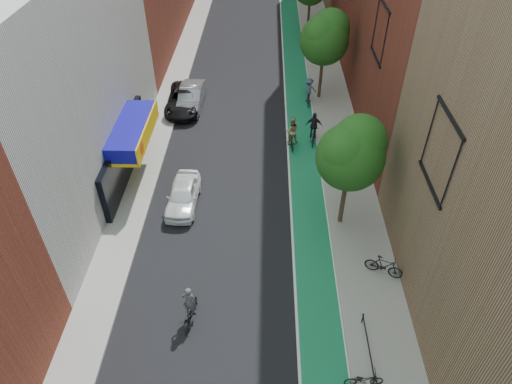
# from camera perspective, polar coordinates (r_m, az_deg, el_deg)

# --- Properties ---
(bike_lane) EXTENTS (2.00, 68.00, 0.01)m
(bike_lane) POSITION_cam_1_polar(r_m,az_deg,el_deg) (38.21, 5.14, 13.06)
(bike_lane) COLOR #12653F
(bike_lane) RESTS_ON ground
(sidewalk_left) EXTENTS (2.00, 68.00, 0.15)m
(sidewalk_left) POSITION_cam_1_polar(r_m,az_deg,el_deg) (38.83, -10.15, 13.16)
(sidewalk_left) COLOR gray
(sidewalk_left) RESTS_ON ground
(sidewalk_right) EXTENTS (3.00, 68.00, 0.15)m
(sidewalk_right) POSITION_cam_1_polar(r_m,az_deg,el_deg) (38.43, 8.96, 13.01)
(sidewalk_right) COLOR gray
(sidewalk_right) RESTS_ON ground
(building_left_white) EXTENTS (8.00, 20.00, 12.00)m
(building_left_white) POSITION_cam_1_polar(r_m,az_deg,el_deg) (27.69, -26.19, 12.00)
(building_left_white) COLOR silver
(building_left_white) RESTS_ON ground
(tree_near) EXTENTS (3.40, 3.36, 6.42)m
(tree_near) POSITION_cam_1_polar(r_m,az_deg,el_deg) (22.37, 11.88, 4.90)
(tree_near) COLOR #332619
(tree_near) RESTS_ON ground
(tree_mid) EXTENTS (3.55, 3.53, 6.74)m
(tree_mid) POSITION_cam_1_polar(r_m,az_deg,el_deg) (34.59, 8.65, 18.68)
(tree_mid) COLOR #332619
(tree_mid) RESTS_ON ground
(parked_car_white) EXTENTS (1.72, 4.07, 1.37)m
(parked_car_white) POSITION_cam_1_polar(r_m,az_deg,el_deg) (25.85, -9.10, -0.35)
(parked_car_white) COLOR white
(parked_car_white) RESTS_ON ground
(parked_car_black) EXTENTS (2.56, 5.33, 1.47)m
(parked_car_black) POSITION_cam_1_polar(r_m,az_deg,el_deg) (34.97, -8.99, 11.37)
(parked_car_black) COLOR black
(parked_car_black) RESTS_ON ground
(parked_car_silver) EXTENTS (1.71, 4.70, 1.54)m
(parked_car_silver) POSITION_cam_1_polar(r_m,az_deg,el_deg) (35.16, -8.12, 11.69)
(parked_car_silver) COLOR gray
(parked_car_silver) RESTS_ON ground
(cyclist_lead) EXTENTS (0.85, 1.91, 2.01)m
(cyclist_lead) POSITION_cam_1_polar(r_m,az_deg,el_deg) (20.52, -8.22, -14.37)
(cyclist_lead) COLOR black
(cyclist_lead) RESTS_ON ground
(cyclist_lane_near) EXTENTS (0.99, 1.73, 2.21)m
(cyclist_lane_near) POSITION_cam_1_polar(r_m,az_deg,el_deg) (30.07, 4.46, 7.15)
(cyclist_lane_near) COLOR black
(cyclist_lane_near) RESTS_ON ground
(cyclist_lane_mid) EXTENTS (1.14, 1.74, 2.20)m
(cyclist_lane_mid) POSITION_cam_1_polar(r_m,az_deg,el_deg) (30.78, 7.22, 7.57)
(cyclist_lane_mid) COLOR black
(cyclist_lane_mid) RESTS_ON ground
(cyclist_lane_far) EXTENTS (1.12, 1.59, 2.05)m
(cyclist_lane_far) POSITION_cam_1_polar(r_m,az_deg,el_deg) (35.29, 6.60, 12.26)
(cyclist_lane_far) COLOR black
(cyclist_lane_far) RESTS_ON ground
(parked_bike_near) EXTENTS (1.55, 0.62, 0.80)m
(parked_bike_near) POSITION_cam_1_polar(r_m,az_deg,el_deg) (19.24, 13.34, -21.85)
(parked_bike_near) COLOR black
(parked_bike_near) RESTS_ON sidewalk_right
(parked_bike_mid) EXTENTS (1.89, 1.23, 1.11)m
(parked_bike_mid) POSITION_cam_1_polar(r_m,az_deg,el_deg) (22.61, 15.72, -8.91)
(parked_bike_mid) COLOR black
(parked_bike_mid) RESTS_ON sidewalk_right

